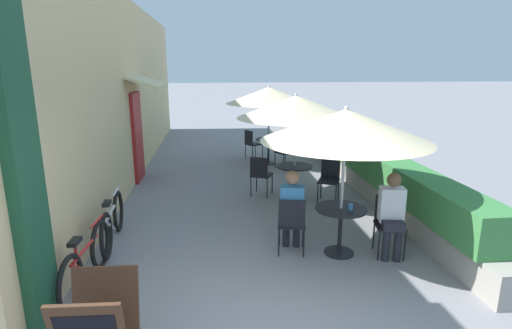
{
  "coord_description": "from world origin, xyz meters",
  "views": [
    {
      "loc": [
        -0.6,
        -3.23,
        2.72
      ],
      "look_at": [
        0.15,
        3.59,
        1.0
      ],
      "focal_mm": 28.0,
      "sensor_mm": 36.0,
      "label": 1
    }
  ],
  "objects_px": {
    "bicycle_leaning": "(87,261)",
    "cafe_chair_near_right": "(389,220)",
    "patio_table_mid": "(294,175)",
    "cafe_chair_far_right": "(287,150)",
    "cafe_chair_mid_left": "(261,173)",
    "cafe_chair_mid_right": "(329,177)",
    "cafe_chair_near_left": "(292,221)",
    "coffee_cup_near": "(351,207)",
    "patio_table_far": "(268,146)",
    "patio_table_near": "(340,221)",
    "cafe_chair_far_left": "(252,142)",
    "patio_umbrella_far": "(269,95)",
    "patio_umbrella_mid": "(296,107)",
    "patio_umbrella_near": "(346,125)",
    "bicycle_second": "(112,222)",
    "seated_patron_near_left": "(292,207)",
    "seated_patron_near_right": "(392,212)"
  },
  "relations": [
    {
      "from": "bicycle_leaning",
      "to": "cafe_chair_near_right",
      "type": "bearing_deg",
      "value": 10.22
    },
    {
      "from": "patio_table_mid",
      "to": "cafe_chair_far_right",
      "type": "distance_m",
      "value": 2.52
    },
    {
      "from": "cafe_chair_mid_left",
      "to": "cafe_chair_mid_right",
      "type": "relative_size",
      "value": 1.0
    },
    {
      "from": "cafe_chair_near_right",
      "to": "cafe_chair_far_right",
      "type": "relative_size",
      "value": 1.0
    },
    {
      "from": "cafe_chair_near_left",
      "to": "cafe_chair_far_right",
      "type": "bearing_deg",
      "value": 91.35
    },
    {
      "from": "cafe_chair_near_right",
      "to": "coffee_cup_near",
      "type": "bearing_deg",
      "value": 14.09
    },
    {
      "from": "bicycle_leaning",
      "to": "patio_table_mid",
      "type": "bearing_deg",
      "value": 46.8
    },
    {
      "from": "patio_table_far",
      "to": "cafe_chair_mid_right",
      "type": "bearing_deg",
      "value": -76.79
    },
    {
      "from": "patio_table_near",
      "to": "cafe_chair_mid_left",
      "type": "xyz_separation_m",
      "value": [
        -0.84,
        2.76,
        0.01
      ]
    },
    {
      "from": "cafe_chair_mid_left",
      "to": "cafe_chair_far_left",
      "type": "xyz_separation_m",
      "value": [
        0.15,
        3.42,
        0.0
      ]
    },
    {
      "from": "patio_umbrella_far",
      "to": "cafe_chair_far_left",
      "type": "relative_size",
      "value": 2.72
    },
    {
      "from": "cafe_chair_near_right",
      "to": "bicycle_leaning",
      "type": "relative_size",
      "value": 0.51
    },
    {
      "from": "patio_table_near",
      "to": "cafe_chair_near_left",
      "type": "xyz_separation_m",
      "value": [
        -0.71,
        0.06,
        0.01
      ]
    },
    {
      "from": "patio_table_near",
      "to": "patio_umbrella_mid",
      "type": "distance_m",
      "value": 2.89
    },
    {
      "from": "cafe_chair_near_left",
      "to": "patio_table_far",
      "type": "xyz_separation_m",
      "value": [
        0.44,
        5.54,
        -0.01
      ]
    },
    {
      "from": "patio_umbrella_near",
      "to": "bicycle_leaning",
      "type": "height_order",
      "value": "patio_umbrella_near"
    },
    {
      "from": "cafe_chair_mid_left",
      "to": "patio_table_far",
      "type": "relative_size",
      "value": 1.18
    },
    {
      "from": "cafe_chair_mid_right",
      "to": "bicycle_leaning",
      "type": "bearing_deg",
      "value": 61.46
    },
    {
      "from": "patio_umbrella_mid",
      "to": "cafe_chair_far_right",
      "type": "bearing_deg",
      "value": 82.9
    },
    {
      "from": "cafe_chair_near_left",
      "to": "bicycle_second",
      "type": "relative_size",
      "value": 0.51
    },
    {
      "from": "cafe_chair_mid_right",
      "to": "patio_table_far",
      "type": "bearing_deg",
      "value": -51.24
    },
    {
      "from": "seated_patron_near_left",
      "to": "patio_table_far",
      "type": "relative_size",
      "value": 1.69
    },
    {
      "from": "patio_table_mid",
      "to": "seated_patron_near_right",
      "type": "bearing_deg",
      "value": -72.34
    },
    {
      "from": "cafe_chair_near_left",
      "to": "patio_umbrella_mid",
      "type": "xyz_separation_m",
      "value": [
        0.54,
        2.46,
        1.4
      ]
    },
    {
      "from": "cafe_chair_near_left",
      "to": "cafe_chair_mid_left",
      "type": "relative_size",
      "value": 1.0
    },
    {
      "from": "seated_patron_near_right",
      "to": "bicycle_second",
      "type": "bearing_deg",
      "value": -1.24
    },
    {
      "from": "coffee_cup_near",
      "to": "cafe_chair_mid_right",
      "type": "xyz_separation_m",
      "value": [
        0.4,
        2.38,
        -0.24
      ]
    },
    {
      "from": "seated_patron_near_left",
      "to": "cafe_chair_mid_right",
      "type": "xyz_separation_m",
      "value": [
        1.2,
        2.11,
        -0.17
      ]
    },
    {
      "from": "cafe_chair_far_right",
      "to": "cafe_chair_near_right",
      "type": "bearing_deg",
      "value": 156.97
    },
    {
      "from": "patio_umbrella_near",
      "to": "cafe_chair_mid_left",
      "type": "relative_size",
      "value": 2.72
    },
    {
      "from": "cafe_chair_near_left",
      "to": "cafe_chair_near_right",
      "type": "bearing_deg",
      "value": 6.15
    },
    {
      "from": "seated_patron_near_right",
      "to": "bicycle_leaning",
      "type": "xyz_separation_m",
      "value": [
        -4.11,
        -0.39,
        -0.33
      ]
    },
    {
      "from": "patio_umbrella_near",
      "to": "bicycle_second",
      "type": "bearing_deg",
      "value": 167.95
    },
    {
      "from": "cafe_chair_near_right",
      "to": "patio_umbrella_near",
      "type": "bearing_deg",
      "value": 6.15
    },
    {
      "from": "patio_table_near",
      "to": "cafe_chair_near_left",
      "type": "height_order",
      "value": "cafe_chair_near_left"
    },
    {
      "from": "cafe_chair_near_right",
      "to": "seated_patron_near_right",
      "type": "bearing_deg",
      "value": 90.0
    },
    {
      "from": "cafe_chair_near_left",
      "to": "cafe_chair_mid_left",
      "type": "height_order",
      "value": "same"
    },
    {
      "from": "cafe_chair_mid_left",
      "to": "bicycle_second",
      "type": "distance_m",
      "value": 3.27
    },
    {
      "from": "cafe_chair_near_right",
      "to": "cafe_chair_mid_left",
      "type": "relative_size",
      "value": 1.0
    },
    {
      "from": "cafe_chair_mid_right",
      "to": "patio_table_far",
      "type": "height_order",
      "value": "cafe_chair_mid_right"
    },
    {
      "from": "seated_patron_near_right",
      "to": "cafe_chair_mid_left",
      "type": "relative_size",
      "value": 1.44
    },
    {
      "from": "patio_umbrella_near",
      "to": "coffee_cup_near",
      "type": "xyz_separation_m",
      "value": [
        0.11,
        -0.09,
        -1.16
      ]
    },
    {
      "from": "cafe_chair_mid_left",
      "to": "cafe_chair_far_right",
      "type": "xyz_separation_m",
      "value": [
        0.98,
        2.26,
        0.0
      ]
    },
    {
      "from": "seated_patron_near_left",
      "to": "seated_patron_near_right",
      "type": "relative_size",
      "value": 1.0
    },
    {
      "from": "cafe_chair_mid_left",
      "to": "cafe_chair_far_left",
      "type": "bearing_deg",
      "value": 112.98
    },
    {
      "from": "cafe_chair_near_right",
      "to": "bicycle_leaning",
      "type": "xyz_separation_m",
      "value": [
        -4.13,
        -0.5,
        -0.16
      ]
    },
    {
      "from": "cafe_chair_far_right",
      "to": "seated_patron_near_right",
      "type": "bearing_deg",
      "value": 156.6
    },
    {
      "from": "patio_umbrella_near",
      "to": "cafe_chair_far_right",
      "type": "distance_m",
      "value": 5.21
    },
    {
      "from": "cafe_chair_mid_left",
      "to": "bicycle_leaning",
      "type": "bearing_deg",
      "value": -102.3
    },
    {
      "from": "cafe_chair_near_left",
      "to": "cafe_chair_near_right",
      "type": "distance_m",
      "value": 1.43
    }
  ]
}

